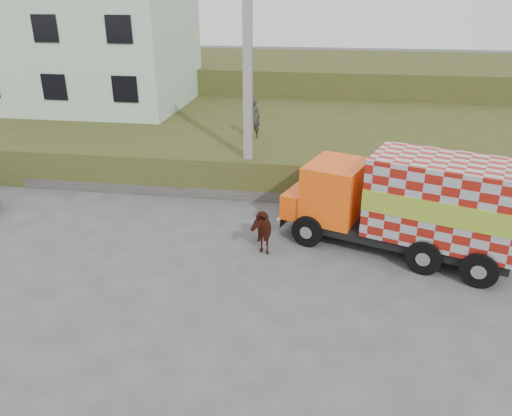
% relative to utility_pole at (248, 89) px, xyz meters
% --- Properties ---
extents(ground, '(120.00, 120.00, 0.00)m').
position_rel_utility_pole_xyz_m(ground, '(1.00, -4.60, -4.08)').
color(ground, '#474749').
rests_on(ground, ground).
extents(embankment, '(40.00, 12.00, 1.50)m').
position_rel_utility_pole_xyz_m(embankment, '(1.00, 5.40, -3.33)').
color(embankment, '#314416').
rests_on(embankment, ground).
extents(embankment_far, '(40.00, 12.00, 3.00)m').
position_rel_utility_pole_xyz_m(embankment_far, '(1.00, 17.40, -2.58)').
color(embankment_far, '#314416').
rests_on(embankment_far, ground).
extents(retaining_strip, '(16.00, 0.50, 0.40)m').
position_rel_utility_pole_xyz_m(retaining_strip, '(-1.00, -0.40, -3.88)').
color(retaining_strip, '#595651').
rests_on(retaining_strip, ground).
extents(building, '(10.00, 8.00, 6.00)m').
position_rel_utility_pole_xyz_m(building, '(-10.00, 8.40, 0.42)').
color(building, '#A9C5A8').
rests_on(building, embankment).
extents(utility_pole, '(1.20, 0.30, 8.00)m').
position_rel_utility_pole_xyz_m(utility_pole, '(0.00, 0.00, 0.00)').
color(utility_pole, gray).
rests_on(utility_pole, ground).
extents(cargo_truck, '(7.12, 4.27, 3.03)m').
position_rel_utility_pole_xyz_m(cargo_truck, '(5.44, -3.71, -2.51)').
color(cargo_truck, black).
rests_on(cargo_truck, ground).
extents(cow, '(1.17, 1.73, 1.34)m').
position_rel_utility_pole_xyz_m(cow, '(1.04, -4.13, -3.40)').
color(cow, '#361D0D').
rests_on(cow, ground).
extents(pedestrian, '(0.68, 0.51, 1.68)m').
position_rel_utility_pole_xyz_m(pedestrian, '(-0.28, 2.84, -1.73)').
color(pedestrian, '#2A2825').
rests_on(pedestrian, embankment).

